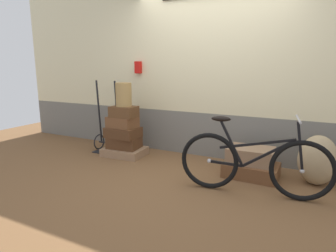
% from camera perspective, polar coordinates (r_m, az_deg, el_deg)
% --- Properties ---
extents(ground, '(9.76, 5.20, 0.06)m').
position_cam_1_polar(ground, '(4.05, 4.74, -9.44)').
color(ground, brown).
extents(station_building, '(7.76, 0.74, 2.75)m').
position_cam_1_polar(station_building, '(4.57, 9.29, 11.02)').
color(station_building, slate).
rests_on(station_building, ground).
extents(suitcase_0, '(0.68, 0.52, 0.12)m').
position_cam_1_polar(suitcase_0, '(4.78, -8.57, -5.01)').
color(suitcase_0, '#937051').
rests_on(suitcase_0, ground).
extents(suitcase_1, '(0.52, 0.40, 0.18)m').
position_cam_1_polar(suitcase_1, '(4.73, -8.65, -3.24)').
color(suitcase_1, '#4C2D19').
rests_on(suitcase_1, suitcase_0).
extents(suitcase_2, '(0.53, 0.39, 0.16)m').
position_cam_1_polar(suitcase_2, '(4.69, -8.89, -1.25)').
color(suitcase_2, '#4C2D19').
rests_on(suitcase_2, suitcase_1).
extents(suitcase_3, '(0.46, 0.35, 0.17)m').
position_cam_1_polar(suitcase_3, '(4.67, -9.02, 0.78)').
color(suitcase_3, brown).
rests_on(suitcase_3, suitcase_2).
extents(suitcase_4, '(0.40, 0.30, 0.17)m').
position_cam_1_polar(suitcase_4, '(4.61, -8.74, 2.81)').
color(suitcase_4, brown).
rests_on(suitcase_4, suitcase_3).
extents(suitcase_5, '(0.69, 0.48, 0.18)m').
position_cam_1_polar(suitcase_5, '(3.99, 16.12, -8.35)').
color(suitcase_5, brown).
rests_on(suitcase_5, ground).
extents(suitcase_6, '(0.61, 0.42, 0.21)m').
position_cam_1_polar(suitcase_6, '(3.95, 16.03, -5.58)').
color(suitcase_6, '#937051').
rests_on(suitcase_6, suitcase_5).
extents(wicker_basket, '(0.25, 0.25, 0.37)m').
position_cam_1_polar(wicker_basket, '(4.59, -8.77, 6.18)').
color(wicker_basket, '#A8844C').
rests_on(wicker_basket, suitcase_4).
extents(luggage_trolley, '(0.46, 0.35, 1.20)m').
position_cam_1_polar(luggage_trolley, '(4.99, -11.79, -1.85)').
color(luggage_trolley, black).
rests_on(luggage_trolley, ground).
extents(burlap_sack, '(0.45, 0.39, 0.62)m').
position_cam_1_polar(burlap_sack, '(3.97, 27.49, -6.03)').
color(burlap_sack, tan).
rests_on(burlap_sack, ground).
extents(bicycle, '(1.67, 0.46, 0.91)m').
position_cam_1_polar(bicycle, '(3.39, 16.49, -7.18)').
color(bicycle, black).
rests_on(bicycle, ground).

